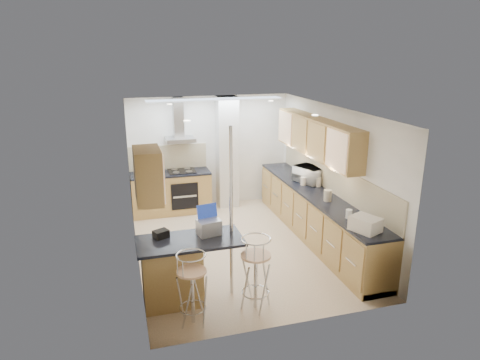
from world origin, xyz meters
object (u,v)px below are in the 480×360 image
object	(u,v)px
microwave	(309,175)
laptop	(209,227)
bar_stool_end	(256,273)
bread_bin	(365,224)
bar_stool_near	(192,289)

from	to	relation	value
microwave	laptop	size ratio (longest dim) A/B	1.86
bar_stool_end	bread_bin	world-z (taller)	bread_bin
laptop	microwave	bearing A→B (deg)	27.36
laptop	bar_stool_near	xyz separation A→B (m)	(-0.37, -0.65, -0.55)
bread_bin	laptop	bearing A→B (deg)	144.78
bar_stool_end	bread_bin	distance (m)	1.78
bread_bin	microwave	bearing A→B (deg)	61.22
microwave	bread_bin	world-z (taller)	microwave
bar_stool_near	bread_bin	distance (m)	2.66
laptop	bar_stool_end	distance (m)	0.92
bar_stool_near	bread_bin	bearing A→B (deg)	-7.23
laptop	bar_stool_near	world-z (taller)	laptop
microwave	laptop	world-z (taller)	microwave
microwave	bar_stool_near	size ratio (longest dim) A/B	0.58
bar_stool_near	bread_bin	xyz separation A→B (m)	(2.60, 0.19, 0.52)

